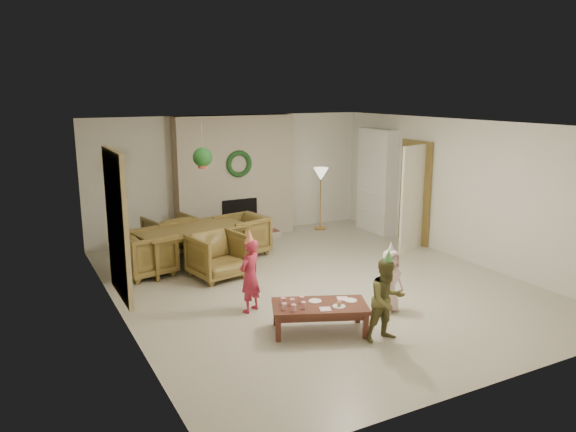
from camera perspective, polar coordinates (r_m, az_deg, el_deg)
floor at (r=8.83m, az=2.95°, el=-6.97°), size 7.00×7.00×0.00m
ceiling at (r=8.32m, az=3.15°, el=9.44°), size 7.00×7.00×0.00m
wall_back at (r=11.59m, az=-5.85°, el=4.14°), size 7.00×0.00×7.00m
wall_front at (r=5.87m, az=20.88°, el=-5.30°), size 7.00×0.00×7.00m
wall_left at (r=7.45m, az=-17.20°, el=-1.26°), size 0.00×7.00×7.00m
wall_right at (r=10.33m, az=17.52°, el=2.54°), size 0.00×7.00×7.00m
fireplace_mass at (r=11.40m, az=-5.48°, el=4.01°), size 2.50×0.40×2.50m
fireplace_hearth at (r=11.33m, az=-4.67°, el=-2.19°), size 1.60×0.30×0.12m
fireplace_firebox at (r=11.39m, az=-5.05°, el=-0.09°), size 0.75×0.12×0.75m
fireplace_wreath at (r=11.15m, az=-5.06°, el=5.37°), size 0.54×0.10×0.54m
floor_lamp_base at (r=12.21m, az=3.33°, el=-1.28°), size 0.25×0.25×0.03m
floor_lamp_post at (r=12.08m, az=3.37°, el=1.57°), size 0.03×0.03×1.22m
floor_lamp_shade at (r=11.98m, az=3.40°, el=4.33°), size 0.33×0.33×0.27m
bookshelf_carcass at (r=11.96m, az=9.13°, el=3.59°), size 0.30×1.00×2.20m
bookshelf_shelf_a at (r=12.07m, az=8.94°, el=0.53°), size 0.30×0.92×0.03m
bookshelf_shelf_b at (r=11.99m, az=9.01°, el=2.40°), size 0.30×0.92×0.03m
bookshelf_shelf_c at (r=11.92m, az=9.07°, el=4.29°), size 0.30×0.92×0.03m
bookshelf_shelf_d at (r=11.87m, az=9.14°, el=6.20°), size 0.30×0.92×0.03m
books_row_lower at (r=11.91m, az=9.32°, el=1.05°), size 0.20×0.40×0.24m
books_row_mid at (r=11.99m, az=8.81°, el=3.09°), size 0.20×0.44×0.24m
books_row_upper at (r=11.82m, az=9.31°, el=4.84°), size 0.20×0.36×0.22m
door_frame at (r=11.20m, az=12.97°, el=2.38°), size 0.05×0.86×2.04m
door_leaf at (r=10.68m, az=12.73°, el=1.78°), size 0.77×0.32×2.00m
curtain_panel at (r=7.65m, az=-17.19°, el=-0.90°), size 0.06×1.20×2.00m
dining_table at (r=9.76m, az=-9.83°, el=-3.14°), size 2.07×1.41×0.67m
dining_chair_near at (r=9.05m, az=-7.25°, el=-4.09°), size 0.93×0.95×0.74m
dining_chair_far at (r=10.47m, az=-12.07°, el=-1.94°), size 0.93×0.95×0.74m
dining_chair_left at (r=9.39m, az=-14.32°, el=-3.76°), size 0.95×0.93×0.74m
dining_chair_right at (r=10.27m, az=-4.73°, el=-1.98°), size 0.95×0.93×0.74m
hanging_plant_cord at (r=9.17m, az=-8.84°, el=7.43°), size 0.01×0.01×0.70m
hanging_plant_pot at (r=9.20m, az=-8.77°, el=5.26°), size 0.16×0.16×0.12m
hanging_plant_foliage at (r=9.19m, az=-8.79°, el=6.00°), size 0.32×0.32×0.32m
coffee_table_top at (r=7.05m, az=3.29°, el=-9.27°), size 1.33×1.01×0.05m
coffee_table_apron at (r=7.08m, az=3.28°, el=-9.75°), size 1.21×0.89×0.07m
coffee_leg_fl at (r=6.85m, az=-1.01°, el=-11.60°), size 0.08×0.08×0.31m
coffee_leg_fr at (r=7.00m, az=8.01°, el=-11.19°), size 0.08×0.08×0.31m
coffee_leg_bl at (r=7.30m, az=-1.26°, el=-10.03°), size 0.08×0.08×0.31m
coffee_leg_br at (r=7.43m, az=7.19°, el=-9.69°), size 0.08×0.08×0.31m
cup_a at (r=6.86m, az=-0.38°, el=-9.30°), size 0.08×0.08×0.08m
cup_b at (r=7.02m, az=-0.50°, el=-8.74°), size 0.08×0.08×0.08m
cup_c at (r=6.82m, az=0.58°, el=-9.42°), size 0.08×0.08×0.08m
cup_d at (r=6.99m, az=0.44°, el=-8.85°), size 0.08×0.08×0.08m
cup_e at (r=6.90m, az=1.59°, el=-9.15°), size 0.08×0.08×0.08m
cup_f at (r=7.07m, az=1.43°, el=-8.60°), size 0.08×0.08×0.08m
plate_a at (r=7.14m, az=2.80°, el=-8.72°), size 0.22×0.22×0.01m
plate_b at (r=6.99m, az=5.27°, el=-9.24°), size 0.22×0.22×0.01m
plate_c at (r=7.19m, az=6.48°, el=-8.62°), size 0.22×0.22×0.01m
food_scoop at (r=6.98m, az=5.28°, el=-8.96°), size 0.08×0.08×0.06m
napkin_left at (r=6.90m, az=3.86°, el=-9.54°), size 0.18×0.18×0.01m
napkin_right at (r=7.24m, az=5.65°, el=-8.45°), size 0.18×0.18×0.01m
child_red at (r=7.62m, az=-3.94°, el=-6.14°), size 0.45×0.40×1.03m
party_hat_red at (r=7.45m, az=-4.01°, el=-2.07°), size 0.16×0.16×0.20m
child_plaid at (r=6.86m, az=10.14°, el=-8.50°), size 0.52×0.41×1.03m
party_hat_plaid at (r=6.68m, az=10.32°, el=-4.08°), size 0.16×0.16×0.17m
child_pink at (r=7.76m, az=10.43°, el=-6.56°), size 0.46×0.33×0.88m
party_hat_pink at (r=7.62m, az=10.57°, el=-3.19°), size 0.12×0.12×0.16m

